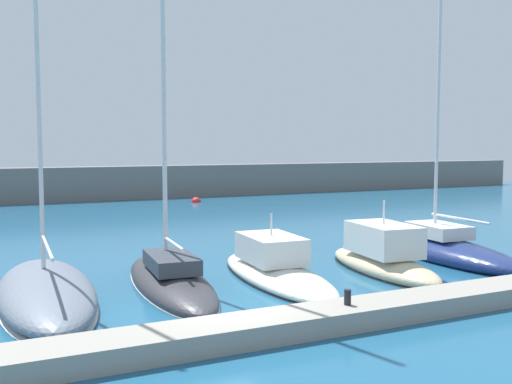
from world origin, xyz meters
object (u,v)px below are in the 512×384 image
object	(u,v)px
sailboat_slate_third	(46,290)
sailboat_charcoal_fourth	(170,277)
dock_bollard	(348,297)
mooring_buoy_red	(196,202)
sailboat_navy_seventh	(442,247)
motorboat_ivory_fifth	(275,269)
motorboat_sand_sixth	(382,257)

from	to	relation	value
sailboat_slate_third	sailboat_charcoal_fourth	distance (m)	4.26
sailboat_charcoal_fourth	dock_bollard	size ratio (longest dim) A/B	44.16
sailboat_charcoal_fourth	mooring_buoy_red	world-z (taller)	sailboat_charcoal_fourth
sailboat_slate_third	sailboat_navy_seventh	distance (m)	17.02
motorboat_ivory_fifth	dock_bollard	world-z (taller)	motorboat_ivory_fifth
mooring_buoy_red	dock_bollard	world-z (taller)	dock_bollard
sailboat_charcoal_fourth	dock_bollard	distance (m)	7.29
sailboat_slate_third	motorboat_ivory_fifth	xyz separation A→B (m)	(8.22, -0.46, 0.02)
sailboat_slate_third	dock_bollard	size ratio (longest dim) A/B	36.58
sailboat_navy_seventh	motorboat_ivory_fifth	bearing A→B (deg)	97.96
sailboat_charcoal_fourth	motorboat_sand_sixth	distance (m)	8.59
sailboat_slate_third	sailboat_charcoal_fourth	size ratio (longest dim) A/B	0.83
motorboat_sand_sixth	sailboat_slate_third	bearing A→B (deg)	90.73
motorboat_ivory_fifth	sailboat_navy_seventh	size ratio (longest dim) A/B	0.42
sailboat_navy_seventh	mooring_buoy_red	size ratio (longest dim) A/B	23.63
mooring_buoy_red	dock_bollard	bearing A→B (deg)	-102.78
sailboat_charcoal_fourth	sailboat_navy_seventh	bearing A→B (deg)	-85.85
sailboat_slate_third	motorboat_ivory_fifth	size ratio (longest dim) A/B	1.84
sailboat_navy_seventh	dock_bollard	xyz separation A→B (m)	(-9.56, -6.46, 0.32)
dock_bollard	mooring_buoy_red	bearing A→B (deg)	77.22
sailboat_charcoal_fourth	motorboat_ivory_fifth	distance (m)	4.01
sailboat_charcoal_fourth	motorboat_ivory_fifth	xyz separation A→B (m)	(3.97, -0.58, 0.01)
sailboat_navy_seventh	sailboat_slate_third	bearing A→B (deg)	94.78
motorboat_sand_sixth	sailboat_navy_seventh	distance (m)	4.43
motorboat_ivory_fifth	sailboat_navy_seventh	distance (m)	8.81
sailboat_slate_third	motorboat_sand_sixth	distance (m)	12.80
motorboat_ivory_fifth	mooring_buoy_red	world-z (taller)	motorboat_ivory_fifth
mooring_buoy_red	dock_bollard	size ratio (longest dim) A/B	2.02
sailboat_charcoal_fourth	dock_bollard	xyz separation A→B (m)	(3.20, -6.53, 0.45)
motorboat_sand_sixth	dock_bollard	size ratio (longest dim) A/B	16.68
sailboat_navy_seventh	mooring_buoy_red	bearing A→B (deg)	7.78
sailboat_charcoal_fourth	motorboat_ivory_fifth	bearing A→B (deg)	-93.88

